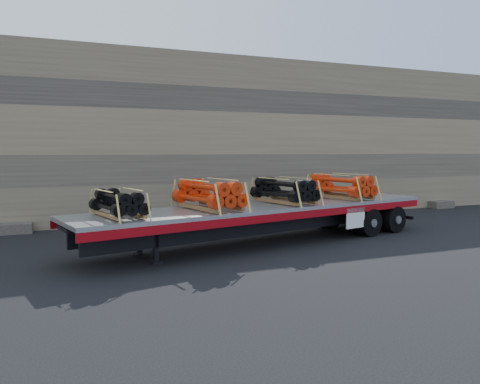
{
  "coord_description": "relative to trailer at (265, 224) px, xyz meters",
  "views": [
    {
      "loc": [
        -6.79,
        -13.65,
        2.93
      ],
      "look_at": [
        -0.77,
        1.04,
        1.55
      ],
      "focal_mm": 35.0,
      "sensor_mm": 36.0,
      "label": 1
    }
  ],
  "objects": [
    {
      "name": "rock_wall",
      "position": [
        0.46,
        6.84,
        2.88
      ],
      "size": [
        44.0,
        3.0,
        7.0
      ],
      "primitive_type": "cube",
      "color": "#7A6B54",
      "rests_on": "ground"
    },
    {
      "name": "bundle_rear",
      "position": [
        3.31,
        0.74,
        1.04
      ],
      "size": [
        1.67,
        2.56,
        0.84
      ],
      "primitive_type": null,
      "rotation": [
        0.0,
        0.0,
        0.22
      ],
      "color": "red",
      "rests_on": "trailer"
    },
    {
      "name": "bundle_front",
      "position": [
        -4.69,
        -1.05,
        0.96
      ],
      "size": [
        1.34,
        2.05,
        0.67
      ],
      "primitive_type": null,
      "rotation": [
        0.0,
        0.0,
        0.22
      ],
      "color": "black",
      "rests_on": "trailer"
    },
    {
      "name": "bundle_midfront",
      "position": [
        -2.05,
        -0.46,
        1.04
      ],
      "size": [
        1.66,
        2.55,
        0.83
      ],
      "primitive_type": null,
      "rotation": [
        0.0,
        0.0,
        0.22
      ],
      "color": "red",
      "rests_on": "trailer"
    },
    {
      "name": "trailer",
      "position": [
        0.0,
        0.0,
        0.0
      ],
      "size": [
        12.69,
        5.06,
        1.25
      ],
      "primitive_type": null,
      "rotation": [
        0.0,
        0.0,
        0.22
      ],
      "color": "#A9ACB1",
      "rests_on": "ground"
    },
    {
      "name": "bundle_midrear",
      "position": [
        0.75,
        0.17,
        1.02
      ],
      "size": [
        1.57,
        2.41,
        0.79
      ],
      "primitive_type": null,
      "rotation": [
        0.0,
        0.0,
        0.22
      ],
      "color": "black",
      "rests_on": "trailer"
    },
    {
      "name": "ground",
      "position": [
        0.46,
        0.34,
        -0.62
      ],
      "size": [
        120.0,
        120.0,
        0.0
      ],
      "primitive_type": "plane",
      "color": "black",
      "rests_on": "ground"
    }
  ]
}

